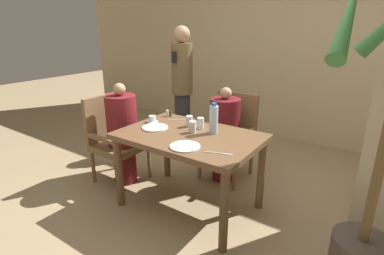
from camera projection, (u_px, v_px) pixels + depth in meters
ground_plane at (190, 205)px, 2.90m from camera, size 16.00×16.00×0.00m
wall_back at (284, 44)px, 4.29m from camera, size 8.00×0.06×2.80m
dining_table at (189, 145)px, 2.69m from camera, size 1.24×0.83×0.74m
chair_left_side at (114, 136)px, 3.28m from camera, size 0.50×0.50×0.94m
diner_in_left_chair at (123, 133)px, 3.18m from camera, size 0.32×0.32×1.10m
chair_far_side at (230, 133)px, 3.36m from camera, size 0.50×0.50×0.94m
diner_in_far_chair at (224, 134)px, 3.24m from camera, size 0.32×0.32×1.05m
standing_host at (182, 85)px, 4.02m from camera, size 0.28×0.32×1.65m
potted_palm at (376, 182)px, 1.77m from camera, size 0.74×0.72×2.11m
plate_main_left at (155, 127)px, 2.81m from camera, size 0.24×0.24×0.01m
plate_main_right at (185, 146)px, 2.38m from camera, size 0.24×0.24×0.01m
teacup_with_saucer at (152, 119)px, 2.98m from camera, size 0.11×0.11×0.06m
water_bottle at (214, 119)px, 2.64m from camera, size 0.08×0.08×0.28m
glass_tall_near at (192, 127)px, 2.68m from camera, size 0.06×0.06×0.11m
glass_tall_mid at (189, 121)px, 2.84m from camera, size 0.06×0.06×0.11m
glass_tall_far at (200, 123)px, 2.79m from camera, size 0.06×0.06×0.11m
salt_shaker at (167, 113)px, 3.17m from camera, size 0.03×0.03×0.07m
pepper_shaker at (170, 114)px, 3.15m from camera, size 0.03×0.03×0.06m
fork_beside_plate at (181, 120)px, 3.05m from camera, size 0.17×0.14×0.00m
knife_beside_plate at (220, 153)px, 2.26m from camera, size 0.21×0.08×0.00m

